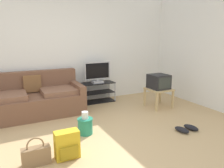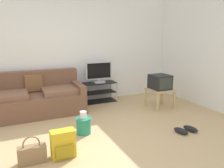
% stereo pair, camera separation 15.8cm
% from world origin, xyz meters
% --- Properties ---
extents(ground_plane, '(9.00, 9.80, 0.02)m').
position_xyz_m(ground_plane, '(0.00, 0.00, -0.01)').
color(ground_plane, tan).
extents(wall_back, '(9.00, 0.10, 2.70)m').
position_xyz_m(wall_back, '(0.00, 2.45, 1.35)').
color(wall_back, white).
rests_on(wall_back, ground_plane).
extents(wall_right, '(0.10, 3.60, 2.70)m').
position_xyz_m(wall_right, '(3.05, 0.84, 1.35)').
color(wall_right, white).
rests_on(wall_right, ground_plane).
extents(couch, '(1.97, 0.95, 0.88)m').
position_xyz_m(couch, '(-0.64, 1.92, 0.32)').
color(couch, brown).
rests_on(couch, ground_plane).
extents(tv_stand, '(0.86, 0.38, 0.49)m').
position_xyz_m(tv_stand, '(0.90, 2.14, 0.25)').
color(tv_stand, black).
rests_on(tv_stand, ground_plane).
extents(flat_tv, '(0.66, 0.22, 0.52)m').
position_xyz_m(flat_tv, '(0.90, 2.12, 0.75)').
color(flat_tv, '#B2B2B7').
rests_on(flat_tv, tv_stand).
extents(side_table, '(0.52, 0.52, 0.44)m').
position_xyz_m(side_table, '(2.01, 1.13, 0.37)').
color(side_table, tan).
rests_on(side_table, ground_plane).
extents(crt_tv, '(0.41, 0.43, 0.32)m').
position_xyz_m(crt_tv, '(2.01, 1.15, 0.60)').
color(crt_tv, '#232326').
rests_on(crt_tv, side_table).
extents(backpack, '(0.32, 0.24, 0.38)m').
position_xyz_m(backpack, '(-0.48, -0.08, 0.19)').
color(backpack, gold).
rests_on(backpack, ground_plane).
extents(handbag, '(0.36, 0.13, 0.38)m').
position_xyz_m(handbag, '(-0.88, -0.07, 0.13)').
color(handbag, olive).
rests_on(handbag, ground_plane).
extents(cleaning_bucket, '(0.26, 0.26, 0.39)m').
position_xyz_m(cleaning_bucket, '(-0.01, 0.52, 0.16)').
color(cleaning_bucket, '#238466').
rests_on(cleaning_bucket, ground_plane).
extents(sneakers_pair, '(0.39, 0.30, 0.09)m').
position_xyz_m(sneakers_pair, '(1.60, -0.18, 0.04)').
color(sneakers_pair, black).
rests_on(sneakers_pair, ground_plane).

